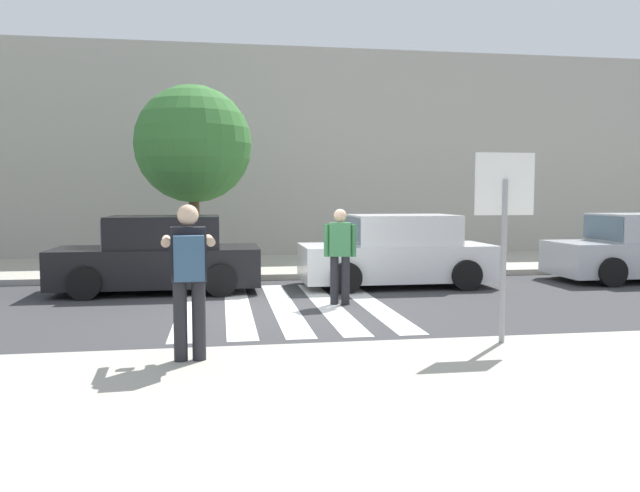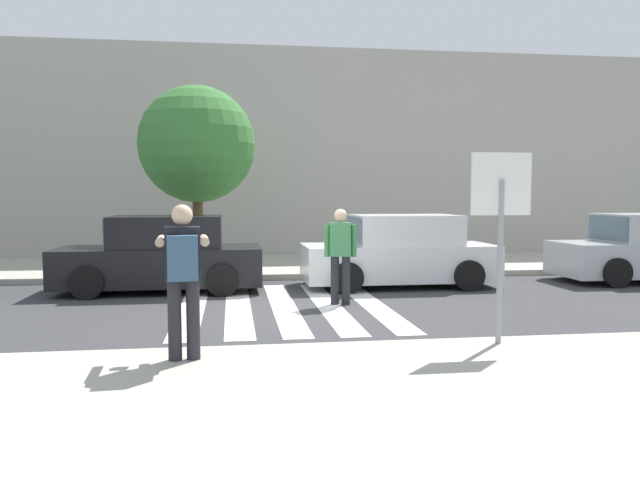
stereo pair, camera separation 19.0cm
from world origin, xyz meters
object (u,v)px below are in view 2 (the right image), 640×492
at_px(parked_car_white, 400,253).
at_px(street_tree_center, 197,145).
at_px(pedestrian_crossing, 340,251).
at_px(photographer_with_backpack, 183,268).
at_px(parked_car_black, 162,256).
at_px(stop_sign, 501,206).

xyz_separation_m(parked_car_white, street_tree_center, (-4.39, 1.94, 2.42)).
bearing_deg(pedestrian_crossing, photographer_with_backpack, -121.39).
relative_size(parked_car_black, parked_car_white, 1.00).
bearing_deg(street_tree_center, pedestrian_crossing, -55.92).
bearing_deg(street_tree_center, photographer_with_backpack, -88.16).
distance_m(stop_sign, parked_car_white, 5.94).
distance_m(parked_car_black, street_tree_center, 3.17).
bearing_deg(stop_sign, parked_car_white, 86.57).
height_order(stop_sign, parked_car_black, stop_sign).
height_order(photographer_with_backpack, pedestrian_crossing, photographer_with_backpack).
distance_m(parked_car_white, street_tree_center, 5.38).
bearing_deg(photographer_with_backpack, parked_car_white, 55.94).
bearing_deg(parked_car_white, photographer_with_backpack, -124.06).
relative_size(pedestrian_crossing, parked_car_white, 0.42).
relative_size(stop_sign, parked_car_white, 0.57).
bearing_deg(street_tree_center, stop_sign, -62.47).
xyz_separation_m(pedestrian_crossing, parked_car_white, (1.67, 2.08, -0.25)).
bearing_deg(parked_car_white, parked_car_black, 180.00).
bearing_deg(photographer_with_backpack, parked_car_black, 98.26).
xyz_separation_m(pedestrian_crossing, parked_car_black, (-3.35, 2.08, -0.25)).
xyz_separation_m(stop_sign, street_tree_center, (-4.04, 7.76, 1.31)).
xyz_separation_m(stop_sign, parked_car_black, (-4.67, 5.82, -1.11)).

